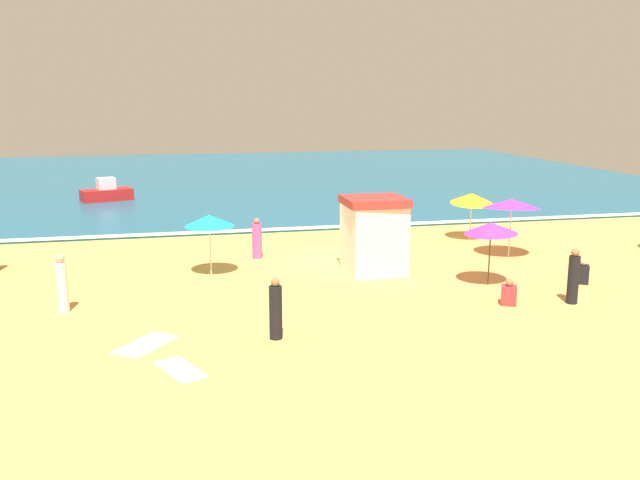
{
  "coord_description": "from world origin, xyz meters",
  "views": [
    {
      "loc": [
        -6.2,
        -24.96,
        6.32
      ],
      "look_at": [
        -0.58,
        0.26,
        0.8
      ],
      "focal_mm": 38.14,
      "sensor_mm": 36.0,
      "label": 1
    }
  ],
  "objects_px": {
    "beachgoer_3": "(583,273)",
    "beachgoer_7": "(276,310)",
    "beach_umbrella_2": "(512,204)",
    "beachgoer_4": "(62,284)",
    "small_boat_0": "(107,193)",
    "beach_umbrella_4": "(491,228)",
    "beachgoer_6": "(509,294)",
    "beach_umbrella_5": "(209,221)",
    "lifeguard_cabana": "(374,235)",
    "beachgoer_5": "(573,277)",
    "beachgoer_1": "(257,240)",
    "beach_umbrella_0": "(472,198)"
  },
  "relations": [
    {
      "from": "beachgoer_1",
      "to": "beachgoer_4",
      "type": "distance_m",
      "value": 8.56
    },
    {
      "from": "beach_umbrella_4",
      "to": "small_boat_0",
      "type": "xyz_separation_m",
      "value": [
        -14.17,
        21.87,
        -1.4
      ]
    },
    {
      "from": "beach_umbrella_2",
      "to": "beachgoer_4",
      "type": "xyz_separation_m",
      "value": [
        -16.34,
        -3.61,
        -1.28
      ]
    },
    {
      "from": "beach_umbrella_5",
      "to": "beachgoer_1",
      "type": "relative_size",
      "value": 1.38
    },
    {
      "from": "beachgoer_1",
      "to": "beachgoer_7",
      "type": "xyz_separation_m",
      "value": [
        -0.69,
        -9.17,
        0.04
      ]
    },
    {
      "from": "beach_umbrella_5",
      "to": "beachgoer_3",
      "type": "distance_m",
      "value": 13.06
    },
    {
      "from": "beachgoer_1",
      "to": "beachgoer_5",
      "type": "distance_m",
      "value": 11.91
    },
    {
      "from": "beachgoer_6",
      "to": "small_boat_0",
      "type": "xyz_separation_m",
      "value": [
        -13.78,
        24.05,
        0.23
      ]
    },
    {
      "from": "beachgoer_1",
      "to": "beachgoer_4",
      "type": "height_order",
      "value": "beachgoer_4"
    },
    {
      "from": "lifeguard_cabana",
      "to": "beachgoer_4",
      "type": "height_order",
      "value": "lifeguard_cabana"
    },
    {
      "from": "beachgoer_6",
      "to": "beach_umbrella_4",
      "type": "bearing_deg",
      "value": 79.87
    },
    {
      "from": "beach_umbrella_2",
      "to": "beach_umbrella_5",
      "type": "relative_size",
      "value": 1.34
    },
    {
      "from": "lifeguard_cabana",
      "to": "beach_umbrella_5",
      "type": "xyz_separation_m",
      "value": [
        -5.8,
        0.91,
        0.58
      ]
    },
    {
      "from": "beachgoer_4",
      "to": "small_boat_0",
      "type": "distance_m",
      "value": 21.86
    },
    {
      "from": "lifeguard_cabana",
      "to": "beachgoer_7",
      "type": "relative_size",
      "value": 1.66
    },
    {
      "from": "beachgoer_3",
      "to": "small_boat_0",
      "type": "relative_size",
      "value": 0.26
    },
    {
      "from": "beachgoer_1",
      "to": "beachgoer_6",
      "type": "height_order",
      "value": "beachgoer_1"
    },
    {
      "from": "beach_umbrella_2",
      "to": "small_boat_0",
      "type": "distance_m",
      "value": 24.88
    },
    {
      "from": "beachgoer_6",
      "to": "beach_umbrella_2",
      "type": "bearing_deg",
      "value": 62.23
    },
    {
      "from": "beachgoer_3",
      "to": "beachgoer_7",
      "type": "relative_size",
      "value": 0.51
    },
    {
      "from": "lifeguard_cabana",
      "to": "beach_umbrella_0",
      "type": "relative_size",
      "value": 1.22
    },
    {
      "from": "beach_umbrella_5",
      "to": "beachgoer_1",
      "type": "bearing_deg",
      "value": 48.6
    },
    {
      "from": "lifeguard_cabana",
      "to": "beachgoer_5",
      "type": "relative_size",
      "value": 1.58
    },
    {
      "from": "lifeguard_cabana",
      "to": "beach_umbrella_0",
      "type": "xyz_separation_m",
      "value": [
        5.9,
        4.58,
        0.46
      ]
    },
    {
      "from": "beachgoer_4",
      "to": "beachgoer_6",
      "type": "relative_size",
      "value": 2.17
    },
    {
      "from": "beachgoer_5",
      "to": "beachgoer_7",
      "type": "height_order",
      "value": "beachgoer_5"
    },
    {
      "from": "beach_umbrella_0",
      "to": "beachgoer_1",
      "type": "xyz_separation_m",
      "value": [
        -9.75,
        -1.46,
        -1.12
      ]
    },
    {
      "from": "beachgoer_1",
      "to": "small_boat_0",
      "type": "xyz_separation_m",
      "value": [
        -7.01,
        16.28,
        -0.18
      ]
    },
    {
      "from": "beachgoer_5",
      "to": "beachgoer_7",
      "type": "relative_size",
      "value": 1.05
    },
    {
      "from": "beach_umbrella_0",
      "to": "small_boat_0",
      "type": "height_order",
      "value": "beach_umbrella_0"
    },
    {
      "from": "beach_umbrella_5",
      "to": "beachgoer_3",
      "type": "relative_size",
      "value": 2.61
    },
    {
      "from": "beach_umbrella_2",
      "to": "beachgoer_3",
      "type": "relative_size",
      "value": 3.49
    },
    {
      "from": "beach_umbrella_0",
      "to": "beachgoer_3",
      "type": "height_order",
      "value": "beach_umbrella_0"
    },
    {
      "from": "lifeguard_cabana",
      "to": "beach_umbrella_5",
      "type": "height_order",
      "value": "lifeguard_cabana"
    },
    {
      "from": "beach_umbrella_4",
      "to": "beachgoer_6",
      "type": "height_order",
      "value": "beach_umbrella_4"
    },
    {
      "from": "lifeguard_cabana",
      "to": "beach_umbrella_4",
      "type": "xyz_separation_m",
      "value": [
        3.32,
        -2.46,
        0.56
      ]
    },
    {
      "from": "beach_umbrella_2",
      "to": "beachgoer_7",
      "type": "bearing_deg",
      "value": -145.57
    },
    {
      "from": "beach_umbrella_4",
      "to": "beachgoer_3",
      "type": "relative_size",
      "value": 2.6
    },
    {
      "from": "beach_umbrella_0",
      "to": "beach_umbrella_5",
      "type": "xyz_separation_m",
      "value": [
        -11.7,
        -3.68,
        0.12
      ]
    },
    {
      "from": "beach_umbrella_5",
      "to": "beachgoer_6",
      "type": "bearing_deg",
      "value": -32.5
    },
    {
      "from": "beach_umbrella_0",
      "to": "small_boat_0",
      "type": "bearing_deg",
      "value": 138.5
    },
    {
      "from": "lifeguard_cabana",
      "to": "beach_umbrella_4",
      "type": "height_order",
      "value": "lifeguard_cabana"
    },
    {
      "from": "beach_umbrella_0",
      "to": "beachgoer_7",
      "type": "bearing_deg",
      "value": -134.46
    },
    {
      "from": "small_boat_0",
      "to": "beach_umbrella_2",
      "type": "bearing_deg",
      "value": -47.29
    },
    {
      "from": "beachgoer_4",
      "to": "beachgoer_1",
      "type": "bearing_deg",
      "value": 40.56
    },
    {
      "from": "beachgoer_5",
      "to": "beachgoer_6",
      "type": "height_order",
      "value": "beachgoer_5"
    },
    {
      "from": "beachgoer_3",
      "to": "beachgoer_7",
      "type": "xyz_separation_m",
      "value": [
        -11.09,
        -3.04,
        0.42
      ]
    },
    {
      "from": "beachgoer_7",
      "to": "beach_umbrella_4",
      "type": "bearing_deg",
      "value": 24.55
    },
    {
      "from": "beachgoer_4",
      "to": "beachgoer_5",
      "type": "distance_m",
      "value": 15.46
    },
    {
      "from": "lifeguard_cabana",
      "to": "beachgoer_4",
      "type": "distance_m",
      "value": 10.65
    }
  ]
}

